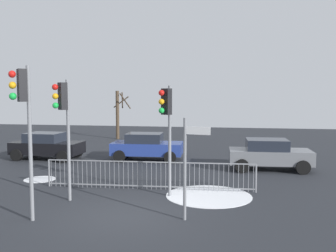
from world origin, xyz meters
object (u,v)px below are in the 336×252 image
at_px(car_grey_mid, 269,154).
at_px(car_blue_near, 147,146).
at_px(car_black_trailing, 47,145).
at_px(traffic_light_rear_right, 24,108).
at_px(direction_sign_post, 187,163).
at_px(traffic_light_rear_left, 167,116).
at_px(traffic_light_mid_left, 64,113).
at_px(bare_tree_left, 118,113).

xyz_separation_m(car_grey_mid, car_blue_near, (-6.35, 1.63, 0.00)).
bearing_deg(car_black_trailing, car_blue_near, 8.85).
bearing_deg(traffic_light_rear_right, direction_sign_post, -120.77).
distance_m(direction_sign_post, car_grey_mid, 8.38).
distance_m(traffic_light_rear_left, car_grey_mid, 7.08).
xyz_separation_m(traffic_light_mid_left, bare_tree_left, (-3.53, 17.24, -0.93)).
bearing_deg(bare_tree_left, direction_sign_post, -67.08).
xyz_separation_m(traffic_light_mid_left, car_black_trailing, (-4.60, 7.50, -2.23)).
xyz_separation_m(direction_sign_post, car_grey_mid, (2.96, 7.79, -0.89)).
bearing_deg(traffic_light_rear_right, car_blue_near, -48.01).
xyz_separation_m(direction_sign_post, bare_tree_left, (-7.80, 18.45, 0.41)).
bearing_deg(car_blue_near, car_grey_mid, -17.35).
relative_size(traffic_light_rear_left, bare_tree_left, 1.02).
xyz_separation_m(car_black_trailing, car_blue_near, (5.49, 0.71, 0.00)).
relative_size(direction_sign_post, car_blue_near, 0.76).
bearing_deg(car_black_trailing, car_grey_mid, -2.97).
bearing_deg(car_black_trailing, bare_tree_left, 85.20).
height_order(traffic_light_rear_right, direction_sign_post, traffic_light_rear_right).
bearing_deg(car_grey_mid, direction_sign_post, -113.52).
distance_m(car_grey_mid, car_blue_near, 6.55).
height_order(traffic_light_mid_left, car_blue_near, traffic_light_mid_left).
relative_size(car_black_trailing, bare_tree_left, 1.00).
bearing_deg(traffic_light_rear_left, bare_tree_left, -34.55).
distance_m(traffic_light_mid_left, traffic_light_rear_left, 3.47).
xyz_separation_m(direction_sign_post, car_black_trailing, (-8.87, 8.71, -0.89)).
bearing_deg(car_grey_mid, traffic_light_mid_left, -140.43).
distance_m(traffic_light_rear_right, car_blue_near, 10.65).
bearing_deg(traffic_light_rear_right, traffic_light_mid_left, -47.10).
xyz_separation_m(traffic_light_mid_left, direction_sign_post, (4.28, -1.21, -1.34)).
height_order(direction_sign_post, bare_tree_left, bare_tree_left).
bearing_deg(car_black_trailing, traffic_light_mid_left, -57.03).
bearing_deg(traffic_light_rear_right, traffic_light_rear_left, -89.39).
distance_m(traffic_light_rear_left, car_blue_near, 7.79).
bearing_deg(traffic_light_mid_left, bare_tree_left, -35.15).
height_order(car_blue_near, bare_tree_left, bare_tree_left).
relative_size(traffic_light_rear_left, car_black_trailing, 1.02).
relative_size(traffic_light_mid_left, car_grey_mid, 1.06).
bearing_deg(car_blue_near, bare_tree_left, 113.14).
distance_m(traffic_light_mid_left, car_blue_near, 8.55).
xyz_separation_m(car_black_trailing, bare_tree_left, (1.07, 9.75, 1.30)).
bearing_deg(traffic_light_mid_left, car_grey_mid, -94.45).
height_order(car_grey_mid, bare_tree_left, bare_tree_left).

